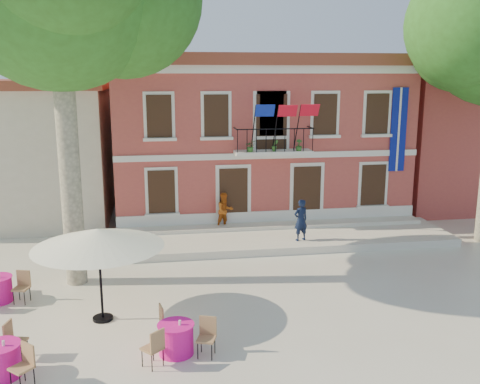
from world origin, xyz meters
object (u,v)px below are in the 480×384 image
(patio_umbrella, at_px, (98,238))
(pedestrian_orange, at_px, (225,211))
(cafe_table_1, at_px, (176,337))
(pedestrian_navy, at_px, (301,220))
(cafe_table_2, at_px, (1,359))

(patio_umbrella, distance_m, pedestrian_orange, 8.62)
(cafe_table_1, bearing_deg, pedestrian_navy, 55.59)
(pedestrian_orange, distance_m, cafe_table_1, 9.83)
(pedestrian_orange, distance_m, cafe_table_2, 11.77)
(patio_umbrella, bearing_deg, cafe_table_1, -48.18)
(pedestrian_navy, height_order, pedestrian_orange, pedestrian_navy)
(pedestrian_navy, xyz_separation_m, pedestrian_orange, (-2.71, 2.06, -0.05))
(cafe_table_1, relative_size, cafe_table_2, 1.00)
(pedestrian_navy, distance_m, cafe_table_2, 11.98)
(pedestrian_navy, bearing_deg, pedestrian_orange, -56.65)
(pedestrian_navy, relative_size, cafe_table_2, 0.90)
(pedestrian_navy, height_order, cafe_table_1, pedestrian_navy)
(pedestrian_navy, distance_m, pedestrian_orange, 3.40)
(patio_umbrella, xyz_separation_m, pedestrian_orange, (4.34, 7.34, -1.28))
(patio_umbrella, bearing_deg, pedestrian_navy, 36.86)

